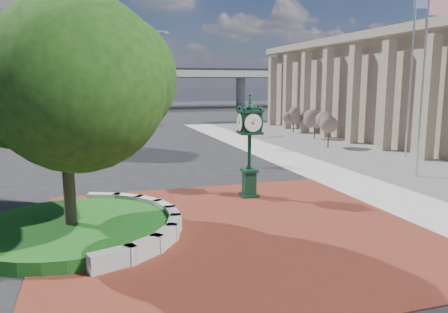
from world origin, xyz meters
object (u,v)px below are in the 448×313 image
post_clock (249,142)px  flagpole_a (423,84)px  street_lamp_near (152,73)px  street_lamp_far (112,73)px  flagpole_b (411,71)px  parked_car (146,118)px

post_clock → flagpole_a: bearing=7.6°
street_lamp_near → street_lamp_far: size_ratio=0.96×
flagpole_a → street_lamp_far: street_lamp_far is taller
post_clock → street_lamp_near: bearing=90.7°
street_lamp_far → street_lamp_near: bearing=-74.3°
flagpole_a → flagpole_b: size_ratio=0.86×
flagpole_a → street_lamp_near: size_ratio=0.95×
parked_car → street_lamp_far: street_lamp_far is taller
street_lamp_near → street_lamp_far: (-3.09, 11.00, 0.22)m
parked_car → flagpole_b: 30.90m
parked_car → street_lamp_far: 6.90m
flagpole_a → street_lamp_near: (-9.88, 24.84, 0.98)m
flagpole_a → flagpole_b: flagpole_b is taller
post_clock → street_lamp_far: bearing=95.3°
post_clock → street_lamp_near: street_lamp_near is taller
parked_car → post_clock: bearing=-89.2°
post_clock → flagpole_a: size_ratio=0.46×
flagpole_b → street_lamp_far: size_ratio=1.06×
flagpole_a → parked_car: bearing=106.3°
parked_car → street_lamp_far: size_ratio=0.45×
flagpole_a → street_lamp_near: street_lamp_near is taller
parked_car → flagpole_a: 34.30m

